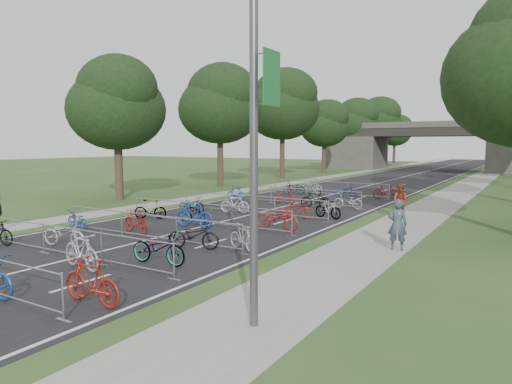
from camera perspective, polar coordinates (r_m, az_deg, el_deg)
road at (r=57.72m, az=18.21°, el=1.87°), size 11.00×140.00×0.01m
sidewalk_right at (r=56.42m, az=26.14°, el=1.46°), size 3.00×140.00×0.01m
sidewalk_left at (r=59.90m, az=11.22°, el=2.19°), size 2.00×140.00×0.01m
lane_markings at (r=57.72m, az=18.21°, el=1.86°), size 0.12×140.00×0.00m
overpass_bridge at (r=72.27m, az=21.09°, el=5.34°), size 31.00×8.00×7.05m
lamppost at (r=9.45m, az=-0.12°, el=8.36°), size 0.61×0.65×8.21m
tree_left_0 at (r=33.15m, az=-16.98°, el=10.26°), size 6.72×6.72×10.25m
tree_left_1 at (r=42.13m, az=-4.49°, el=10.65°), size 7.56×7.56×11.53m
tree_left_2 at (r=52.34m, az=3.40°, el=10.65°), size 8.40×8.40×12.81m
tree_left_3 at (r=63.06m, az=8.61°, el=8.32°), size 6.72×6.72×10.25m
tree_left_4 at (r=74.27m, az=12.28°, el=8.53°), size 7.56×7.56×11.53m
tree_left_5 at (r=85.70m, az=14.99°, el=8.65°), size 8.40×8.40×12.81m
tree_left_6 at (r=97.19m, az=17.01°, el=7.30°), size 6.72×6.72×10.25m
barrier_row_1 at (r=16.76m, az=-22.12°, el=-5.95°), size 9.70×0.08×1.10m
barrier_row_2 at (r=19.06m, az=-13.36°, el=-4.26°), size 9.70×0.08×1.10m
barrier_row_3 at (r=21.87m, az=-6.31°, el=-2.82°), size 9.70×0.08×1.10m
barrier_row_4 at (r=25.11m, az=-0.70°, el=-1.64°), size 9.70×0.08×1.10m
barrier_row_5 at (r=29.43m, az=4.51°, el=-0.52°), size 9.70×0.08×1.10m
barrier_row_6 at (r=34.85m, az=9.01°, el=0.44°), size 9.70×0.08×1.10m
bike_3 at (r=11.89m, az=-19.90°, el=-10.49°), size 1.96×0.57×1.17m
bike_5 at (r=18.81m, az=-22.85°, el=-4.84°), size 2.00×1.02×1.00m
bike_6 at (r=15.24m, az=-21.03°, el=-6.89°), size 2.03×0.87×1.18m
bike_7 at (r=15.17m, az=-12.08°, el=-6.87°), size 2.12×0.89×1.08m
bike_8 at (r=22.22m, az=-21.44°, el=-3.29°), size 1.82×0.89×0.92m
bike_9 at (r=20.63m, az=-14.78°, el=-3.57°), size 1.81×0.80×1.05m
bike_10 at (r=17.11m, az=-7.81°, el=-5.42°), size 2.08×1.33×1.03m
bike_11 at (r=16.73m, az=-1.68°, el=-5.73°), size 1.67×1.02×0.97m
bike_12 at (r=24.33m, az=-13.09°, el=-2.15°), size 1.66×1.27×1.00m
bike_13 at (r=22.64m, az=-7.59°, el=-2.60°), size 2.08×1.36×1.03m
bike_14 at (r=21.35m, az=-7.75°, el=-2.86°), size 2.08×0.69×1.23m
bike_15 at (r=20.69m, az=2.68°, el=-3.26°), size 2.14×0.78×1.12m
bike_16 at (r=26.30m, az=-8.03°, el=-1.55°), size 1.75×0.70×0.90m
bike_17 at (r=25.75m, az=-2.67°, el=-1.49°), size 1.82×0.83×1.05m
bike_18 at (r=23.82m, az=4.83°, el=-2.23°), size 1.91×1.46×0.96m
bike_19 at (r=24.12m, az=8.98°, el=-2.14°), size 1.72×0.90×1.00m
bike_20 at (r=31.50m, az=-2.57°, el=-0.16°), size 1.73×0.80×1.00m
bike_21 at (r=29.63m, az=3.54°, el=-0.58°), size 1.98×1.14×0.98m
bike_22 at (r=27.84m, az=7.44°, el=-0.95°), size 1.86×0.96×1.07m
bike_23 at (r=28.01m, az=11.41°, el=-1.11°), size 1.80×0.65×0.94m
bike_24 at (r=35.74m, az=4.79°, el=0.55°), size 1.92×0.78×0.99m
bike_25 at (r=35.78m, az=7.07°, el=0.69°), size 2.06×1.14×1.19m
bike_26 at (r=34.13m, az=11.09°, el=0.13°), size 1.73×0.65×0.90m
bike_27 at (r=33.58m, az=15.88°, el=0.05°), size 1.84×0.88×1.06m
pedestrian_a at (r=17.51m, az=17.25°, el=-3.95°), size 0.78×0.61×1.89m
pedestrian_b at (r=25.10m, az=17.65°, el=-1.10°), size 0.90×0.71×1.81m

